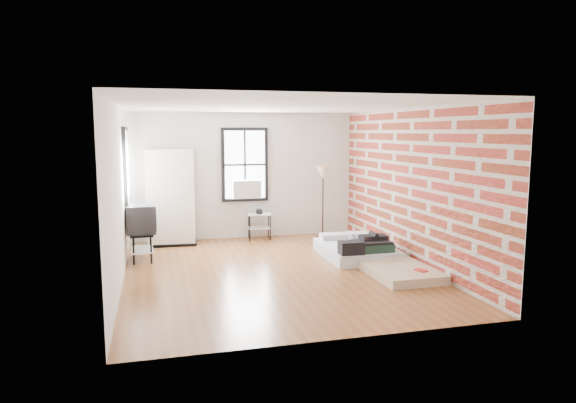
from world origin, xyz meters
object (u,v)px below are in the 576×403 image
object	(u,v)px
side_table	(259,219)
tv_stand	(142,221)
mattress_main	(357,249)
floor_lamp	(323,176)
mattress_bare	(388,263)
wardrobe	(171,197)

from	to	relation	value
side_table	tv_stand	distance (m)	2.83
mattress_main	floor_lamp	distance (m)	2.36
mattress_main	tv_stand	bearing A→B (deg)	170.63
mattress_bare	mattress_main	bearing A→B (deg)	99.12
mattress_bare	floor_lamp	size ratio (longest dim) A/B	1.17
wardrobe	tv_stand	distance (m)	1.41
side_table	floor_lamp	distance (m)	1.73
mattress_main	tv_stand	world-z (taller)	tv_stand
wardrobe	floor_lamp	bearing A→B (deg)	3.95
mattress_main	mattress_bare	size ratio (longest dim) A/B	0.90
floor_lamp	wardrobe	bearing A→B (deg)	180.00
side_table	floor_lamp	xyz separation A→B (m)	(1.46, -0.07, 0.93)
mattress_bare	tv_stand	bearing A→B (deg)	155.98
wardrobe	side_table	world-z (taller)	wardrobe
mattress_bare	floor_lamp	bearing A→B (deg)	92.77
wardrobe	side_table	xyz separation A→B (m)	(1.91, 0.07, -0.55)
floor_lamp	tv_stand	distance (m)	4.19
mattress_bare	tv_stand	size ratio (longest dim) A/B	1.83
wardrobe	mattress_main	bearing A→B (deg)	-26.75
wardrobe	tv_stand	world-z (taller)	wardrobe
side_table	tv_stand	size ratio (longest dim) A/B	0.65
mattress_bare	side_table	world-z (taller)	side_table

